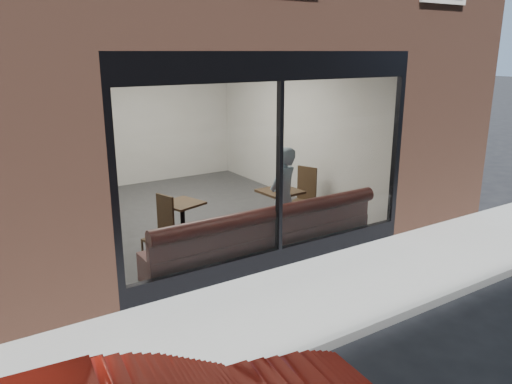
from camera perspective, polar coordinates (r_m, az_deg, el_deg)
ground at (r=6.41m, az=13.56°, el=-14.63°), size 120.00×120.00×0.00m
sidewalk_near at (r=7.03m, az=7.60°, el=-11.34°), size 40.00×2.00×0.01m
kerb_near at (r=6.35m, az=13.93°, el=-14.33°), size 40.00×0.10×0.12m
host_building_pier_right at (r=14.21m, az=1.12°, el=9.35°), size 2.50×12.00×3.20m
host_building_backfill at (r=15.37m, az=-17.26°, el=9.14°), size 5.00×6.00×3.20m
cafe_floor at (r=10.15m, az=-7.10°, el=-2.56°), size 6.00×6.00×0.00m
cafe_ceiling at (r=9.64m, az=-7.76°, el=15.62°), size 6.00×6.00×0.00m
cafe_wall_back at (r=12.51m, az=-13.41°, el=8.05°), size 5.00×0.00×5.00m
cafe_wall_left at (r=9.01m, az=-21.87°, el=4.45°), size 0.00×6.00×6.00m
cafe_wall_right at (r=11.06m, az=4.39°, el=7.45°), size 0.00×6.00×6.00m
storefront_kick at (r=7.72m, az=2.57°, el=-7.48°), size 5.00×0.10×0.30m
storefront_header at (r=7.09m, az=2.86°, el=14.19°), size 5.00×0.10×0.40m
storefront_mullion at (r=7.28m, az=2.71°, el=2.70°), size 0.06×0.10×2.50m
storefront_glass at (r=7.25m, az=2.84°, el=2.66°), size 4.80×0.00×4.80m
banquette at (r=7.99m, az=0.91°, el=-6.03°), size 4.00×0.55×0.45m
person at (r=8.37m, az=3.11°, el=-0.55°), size 0.72×0.61×1.69m
cafe_table_left at (r=8.44m, az=-8.45°, el=-1.31°), size 0.74×0.74×0.04m
cafe_table_right at (r=9.07m, az=2.77°, el=0.06°), size 0.71×0.71×0.04m
cafe_chair_left at (r=8.32m, az=-11.17°, el=-5.33°), size 0.49×0.49×0.04m
cafe_chair_right at (r=10.14m, az=5.24°, el=-1.21°), size 0.56×0.56×0.04m
wall_poster at (r=8.59m, az=-21.09°, el=4.61°), size 0.02×0.52×0.70m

